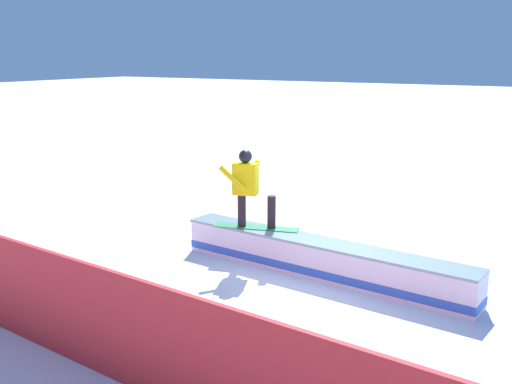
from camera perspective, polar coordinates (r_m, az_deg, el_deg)
ground_plane at (r=9.82m, az=6.01°, el=-7.85°), size 120.00×120.00×0.00m
grind_box at (r=9.73m, az=6.05°, el=-6.39°), size 5.06×1.04×0.58m
snowboarder at (r=10.15m, az=-0.72°, el=0.53°), size 1.46×0.70×1.32m
safety_fence at (r=6.43m, az=-9.75°, el=-13.56°), size 10.61×1.08×1.25m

